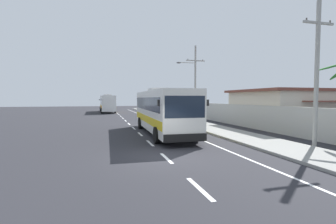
{
  "coord_description": "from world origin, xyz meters",
  "views": [
    {
      "loc": [
        -2.88,
        -11.02,
        2.77
      ],
      "look_at": [
        2.2,
        7.49,
        1.7
      ],
      "focal_mm": 26.07,
      "sensor_mm": 36.0,
      "label": 1
    }
  ],
  "objects_px": {
    "coach_bus_far_lane": "(107,103)",
    "palm_nearest": "(162,95)",
    "motorcycle_beside_bus": "(156,116)",
    "roadside_building": "(309,108)",
    "coach_bus_foreground": "(162,110)",
    "utility_pole_nearest": "(317,71)",
    "pedestrian_near_kerb": "(185,112)",
    "utility_pole_mid": "(195,81)"
  },
  "relations": [
    {
      "from": "coach_bus_far_lane",
      "to": "palm_nearest",
      "type": "xyz_separation_m",
      "value": [
        10.27,
        -3.94,
        1.57
      ]
    },
    {
      "from": "motorcycle_beside_bus",
      "to": "roadside_building",
      "type": "height_order",
      "value": "roadside_building"
    },
    {
      "from": "palm_nearest",
      "to": "motorcycle_beside_bus",
      "type": "bearing_deg",
      "value": -105.89
    },
    {
      "from": "coach_bus_foreground",
      "to": "palm_nearest",
      "type": "height_order",
      "value": "palm_nearest"
    },
    {
      "from": "coach_bus_far_lane",
      "to": "motorcycle_beside_bus",
      "type": "relative_size",
      "value": 6.1
    },
    {
      "from": "motorcycle_beside_bus",
      "to": "utility_pole_nearest",
      "type": "xyz_separation_m",
      "value": [
        5.46,
        -17.18,
        3.65
      ]
    },
    {
      "from": "coach_bus_foreground",
      "to": "roadside_building",
      "type": "xyz_separation_m",
      "value": [
        15.74,
        1.48,
        -0.05
      ]
    },
    {
      "from": "utility_pole_nearest",
      "to": "motorcycle_beside_bus",
      "type": "bearing_deg",
      "value": 107.63
    },
    {
      "from": "palm_nearest",
      "to": "coach_bus_far_lane",
      "type": "bearing_deg",
      "value": 159.03
    },
    {
      "from": "motorcycle_beside_bus",
      "to": "pedestrian_near_kerb",
      "type": "distance_m",
      "value": 3.95
    },
    {
      "from": "roadside_building",
      "to": "utility_pole_mid",
      "type": "bearing_deg",
      "value": 133.45
    },
    {
      "from": "coach_bus_foreground",
      "to": "roadside_building",
      "type": "relative_size",
      "value": 0.82
    },
    {
      "from": "coach_bus_foreground",
      "to": "utility_pole_mid",
      "type": "xyz_separation_m",
      "value": [
        6.97,
        10.74,
        3.16
      ]
    },
    {
      "from": "pedestrian_near_kerb",
      "to": "palm_nearest",
      "type": "bearing_deg",
      "value": 32.19
    },
    {
      "from": "pedestrian_near_kerb",
      "to": "roadside_building",
      "type": "height_order",
      "value": "roadside_building"
    },
    {
      "from": "coach_bus_foreground",
      "to": "pedestrian_near_kerb",
      "type": "distance_m",
      "value": 11.81
    },
    {
      "from": "coach_bus_foreground",
      "to": "utility_pole_nearest",
      "type": "xyz_separation_m",
      "value": [
        7.15,
        -7.43,
        2.4
      ]
    },
    {
      "from": "coach_bus_foreground",
      "to": "utility_pole_nearest",
      "type": "distance_m",
      "value": 10.59
    },
    {
      "from": "pedestrian_near_kerb",
      "to": "utility_pole_nearest",
      "type": "bearing_deg",
      "value": -138.46
    },
    {
      "from": "pedestrian_near_kerb",
      "to": "utility_pole_nearest",
      "type": "relative_size",
      "value": 0.22
    },
    {
      "from": "motorcycle_beside_bus",
      "to": "utility_pole_nearest",
      "type": "height_order",
      "value": "utility_pole_nearest"
    },
    {
      "from": "utility_pole_nearest",
      "to": "coach_bus_far_lane",
      "type": "bearing_deg",
      "value": 105.04
    },
    {
      "from": "coach_bus_far_lane",
      "to": "pedestrian_near_kerb",
      "type": "distance_m",
      "value": 23.27
    },
    {
      "from": "pedestrian_near_kerb",
      "to": "palm_nearest",
      "type": "xyz_separation_m",
      "value": [
        1.3,
        17.52,
        2.36
      ]
    },
    {
      "from": "coach_bus_far_lane",
      "to": "roadside_building",
      "type": "bearing_deg",
      "value": -57.78
    },
    {
      "from": "coach_bus_foreground",
      "to": "motorcycle_beside_bus",
      "type": "relative_size",
      "value": 6.03
    },
    {
      "from": "motorcycle_beside_bus",
      "to": "palm_nearest",
      "type": "distance_m",
      "value": 19.1
    },
    {
      "from": "coach_bus_foreground",
      "to": "pedestrian_near_kerb",
      "type": "xyz_separation_m",
      "value": [
        5.56,
        10.39,
        -0.81
      ]
    },
    {
      "from": "utility_pole_mid",
      "to": "roadside_building",
      "type": "relative_size",
      "value": 0.65
    },
    {
      "from": "motorcycle_beside_bus",
      "to": "pedestrian_near_kerb",
      "type": "bearing_deg",
      "value": 9.44
    },
    {
      "from": "utility_pole_nearest",
      "to": "roadside_building",
      "type": "distance_m",
      "value": 12.62
    },
    {
      "from": "coach_bus_far_lane",
      "to": "palm_nearest",
      "type": "relative_size",
      "value": 2.46
    },
    {
      "from": "utility_pole_mid",
      "to": "roadside_building",
      "type": "height_order",
      "value": "utility_pole_mid"
    },
    {
      "from": "pedestrian_near_kerb",
      "to": "utility_pole_nearest",
      "type": "xyz_separation_m",
      "value": [
        1.59,
        -17.82,
        3.21
      ]
    },
    {
      "from": "coach_bus_foreground",
      "to": "palm_nearest",
      "type": "relative_size",
      "value": 2.44
    },
    {
      "from": "palm_nearest",
      "to": "utility_pole_mid",
      "type": "bearing_deg",
      "value": -89.65
    },
    {
      "from": "utility_pole_mid",
      "to": "roadside_building",
      "type": "xyz_separation_m",
      "value": [
        8.77,
        -9.25,
        -3.22
      ]
    },
    {
      "from": "coach_bus_far_lane",
      "to": "motorcycle_beside_bus",
      "type": "distance_m",
      "value": 22.72
    },
    {
      "from": "palm_nearest",
      "to": "roadside_building",
      "type": "relative_size",
      "value": 0.34
    },
    {
      "from": "utility_pole_nearest",
      "to": "roadside_building",
      "type": "xyz_separation_m",
      "value": [
        8.58,
        8.91,
        -2.46
      ]
    },
    {
      "from": "coach_bus_far_lane",
      "to": "coach_bus_foreground",
      "type": "bearing_deg",
      "value": -83.9
    },
    {
      "from": "pedestrian_near_kerb",
      "to": "utility_pole_mid",
      "type": "bearing_deg",
      "value": -39.72
    }
  ]
}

